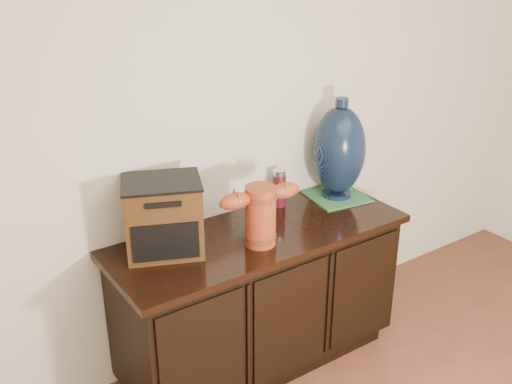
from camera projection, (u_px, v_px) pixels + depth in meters
sideboard at (259, 298)px, 2.98m from camera, size 1.46×0.56×0.75m
terracotta_vessel at (260, 212)px, 2.66m from camera, size 0.40×0.16×0.28m
tv_radio at (163, 217)px, 2.60m from camera, size 0.41×0.38×0.34m
green_mat at (336, 196)px, 3.20m from camera, size 0.33×0.33×0.01m
lamp_base at (339, 151)px, 3.10m from camera, size 0.31×0.31×0.53m
spray_can at (279, 188)px, 3.06m from camera, size 0.07×0.07×0.20m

